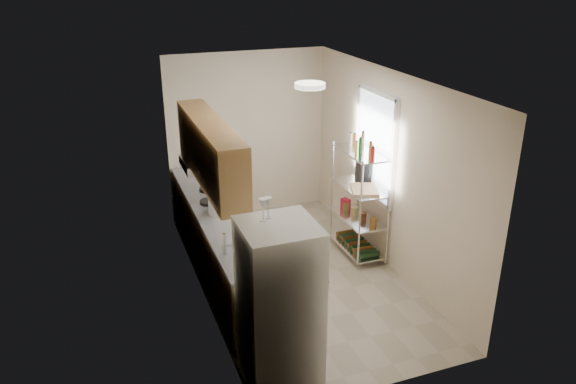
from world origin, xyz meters
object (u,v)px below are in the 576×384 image
object	(u,v)px
rice_cooker	(219,205)
frying_pan_large	(209,202)
cutting_board	(364,189)
espresso_machine	(364,170)
refrigerator	(279,305)

from	to	relation	value
rice_cooker	frying_pan_large	xyz separation A→B (m)	(-0.06, 0.35, -0.09)
rice_cooker	cutting_board	bearing A→B (deg)	-6.14
cutting_board	espresso_machine	world-z (taller)	espresso_machine
frying_pan_large	refrigerator	bearing A→B (deg)	-79.49
refrigerator	cutting_board	xyz separation A→B (m)	(1.87, 1.88, 0.19)
refrigerator	rice_cooker	bearing A→B (deg)	91.55
cutting_board	espresso_machine	xyz separation A→B (m)	(0.16, 0.35, 0.14)
refrigerator	cutting_board	world-z (taller)	refrigerator
frying_pan_large	espresso_machine	xyz separation A→B (m)	(2.14, -0.21, 0.24)
frying_pan_large	cutting_board	xyz separation A→B (m)	(1.98, -0.55, 0.11)
frying_pan_large	espresso_machine	distance (m)	2.16
rice_cooker	frying_pan_large	world-z (taller)	rice_cooker
refrigerator	rice_cooker	xyz separation A→B (m)	(-0.06, 2.08, 0.17)
rice_cooker	refrigerator	bearing A→B (deg)	-88.45
frying_pan_large	cutting_board	world-z (taller)	cutting_board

